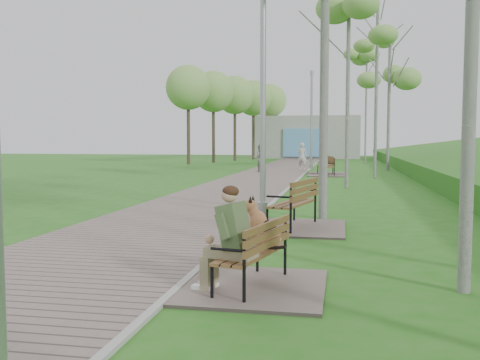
% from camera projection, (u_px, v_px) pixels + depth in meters
% --- Properties ---
extents(walkway, '(3.50, 67.00, 0.04)m').
position_uv_depth(walkway, '(256.00, 181.00, 23.02)').
color(walkway, '#74645E').
rests_on(walkway, ground).
extents(kerb, '(0.10, 67.00, 0.05)m').
position_uv_depth(kerb, '(296.00, 181.00, 22.69)').
color(kerb, '#999993').
rests_on(kerb, ground).
extents(building_north, '(10.00, 5.20, 4.00)m').
position_uv_depth(building_north, '(307.00, 137.00, 51.69)').
color(building_north, '#9E9E99').
rests_on(building_north, ground).
extents(bench_main, '(1.67, 1.85, 1.46)m').
position_uv_depth(bench_main, '(247.00, 256.00, 6.35)').
color(bench_main, '#74645E').
rests_on(bench_main, ground).
extents(bench_second, '(2.01, 2.23, 1.23)m').
position_uv_depth(bench_second, '(293.00, 217.00, 10.74)').
color(bench_second, '#74645E').
rests_on(bench_second, ground).
extents(bench_third, '(1.83, 2.03, 1.12)m').
position_uv_depth(bench_third, '(326.00, 172.00, 26.37)').
color(bench_third, '#74645E').
rests_on(bench_third, ground).
extents(bench_far, '(1.85, 2.05, 1.13)m').
position_uv_depth(bench_far, '(326.00, 170.00, 28.01)').
color(bench_far, '#74645E').
rests_on(bench_far, ground).
extents(lamp_post_second, '(0.23, 0.23, 5.89)m').
position_uv_depth(lamp_post_second, '(263.00, 97.00, 12.18)').
color(lamp_post_second, '#989BA0').
rests_on(lamp_post_second, ground).
extents(lamp_post_third, '(0.23, 0.23, 5.88)m').
position_uv_depth(lamp_post_third, '(311.00, 123.00, 31.91)').
color(lamp_post_third, '#989BA0').
rests_on(lamp_post_third, ground).
extents(pedestrian_near, '(0.67, 0.53, 1.61)m').
position_uv_depth(pedestrian_near, '(302.00, 156.00, 31.39)').
color(pedestrian_near, beige).
rests_on(pedestrian_near, ground).
extents(pedestrian_far, '(0.85, 0.73, 1.50)m').
position_uv_depth(pedestrian_far, '(260.00, 159.00, 29.16)').
color(pedestrian_far, slate).
rests_on(pedestrian_far, ground).
extents(birch_mid_c, '(2.58, 2.58, 8.38)m').
position_uv_depth(birch_mid_c, '(349.00, 6.00, 19.23)').
color(birch_mid_c, silver).
rests_on(birch_mid_c, ground).
extents(birch_far_b, '(2.56, 2.56, 9.58)m').
position_uv_depth(birch_far_b, '(378.00, 12.00, 24.08)').
color(birch_far_b, silver).
rests_on(birch_far_b, ground).
extents(birch_far_c, '(2.37, 2.37, 7.93)m').
position_uv_depth(birch_far_c, '(390.00, 61.00, 30.27)').
color(birch_far_c, silver).
rests_on(birch_far_c, ground).
extents(birch_distant_a, '(2.28, 2.28, 9.04)m').
position_uv_depth(birch_distant_a, '(367.00, 66.00, 38.57)').
color(birch_distant_a, silver).
rests_on(birch_distant_a, ground).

